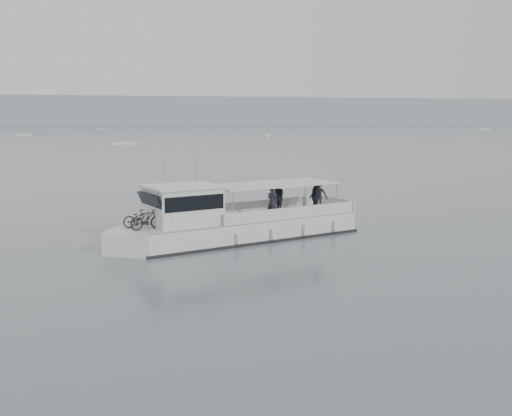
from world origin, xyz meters
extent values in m
plane|color=slate|center=(0.00, 0.00, 0.00)|extent=(1400.00, 1400.00, 0.00)
cube|color=#939EA8|center=(0.00, 560.00, 14.00)|extent=(1400.00, 90.00, 28.00)
cube|color=white|center=(0.92, -3.44, 0.45)|extent=(12.52, 7.08, 1.31)
cube|color=white|center=(-4.80, -5.46, 0.45)|extent=(3.10, 3.10, 1.31)
cube|color=beige|center=(0.92, -3.44, 1.11)|extent=(12.52, 7.08, 0.06)
cube|color=black|center=(0.92, -3.44, 0.05)|extent=(12.75, 7.26, 0.18)
cube|color=white|center=(2.12, -1.37, 1.42)|extent=(7.66, 2.78, 0.61)
cube|color=white|center=(3.16, -4.31, 1.42)|extent=(7.66, 2.78, 0.61)
cube|color=white|center=(6.60, -1.45, 1.42)|extent=(1.17, 3.08, 0.61)
cube|color=white|center=(-2.51, -4.65, 2.02)|extent=(3.96, 3.65, 1.82)
cube|color=black|center=(-3.99, -5.17, 2.17)|extent=(1.37, 2.57, 1.17)
cube|color=black|center=(-2.51, -4.65, 2.32)|extent=(3.78, 3.62, 0.71)
cube|color=white|center=(-2.51, -4.65, 2.98)|extent=(4.21, 3.91, 0.10)
cube|color=silver|center=(2.45, -2.91, 2.78)|extent=(7.49, 5.14, 0.08)
cylinder|color=silver|center=(-0.13, -5.32, 1.95)|extent=(0.08, 0.08, 1.67)
cylinder|color=silver|center=(-1.07, -2.65, 1.95)|extent=(0.08, 0.08, 1.67)
cylinder|color=silver|center=(5.97, -3.17, 1.95)|extent=(0.08, 0.08, 1.67)
cylinder|color=silver|center=(5.03, -0.50, 1.95)|extent=(0.08, 0.08, 1.67)
cylinder|color=silver|center=(-3.38, -3.99, 4.30)|extent=(0.04, 0.04, 2.63)
cylinder|color=silver|center=(-1.89, -5.18, 4.09)|extent=(0.04, 0.04, 2.22)
cylinder|color=white|center=(0.08, -5.63, 0.51)|extent=(0.31, 0.31, 0.51)
cylinder|color=white|center=(1.99, -4.95, 0.51)|extent=(0.31, 0.31, 0.51)
cylinder|color=white|center=(3.90, -4.28, 0.51)|extent=(0.31, 0.31, 0.51)
cylinder|color=white|center=(5.80, -3.61, 0.51)|extent=(0.31, 0.31, 0.51)
imported|color=black|center=(-4.55, -4.94, 1.57)|extent=(1.84, 1.15, 0.91)
imported|color=black|center=(-4.28, -5.70, 1.59)|extent=(1.66, 0.96, 0.96)
imported|color=#252831|center=(2.18, -3.97, 1.96)|extent=(0.70, 0.74, 1.70)
imported|color=#252831|center=(2.98, -1.97, 1.96)|extent=(0.79, 0.94, 1.70)
imported|color=#252831|center=(4.94, -2.67, 1.96)|extent=(0.45, 1.01, 1.70)
imported|color=#252831|center=(5.56, -1.39, 1.96)|extent=(1.26, 1.15, 1.70)
cube|color=white|center=(129.07, 362.60, 0.30)|extent=(5.05, 4.84, 0.75)
cube|color=white|center=(129.07, 362.60, 0.62)|extent=(2.37, 2.35, 0.45)
cube|color=white|center=(43.88, 173.00, 0.30)|extent=(2.95, 7.04, 0.75)
cube|color=white|center=(43.88, 173.00, 0.62)|extent=(2.18, 2.60, 0.45)
cylinder|color=silver|center=(43.88, 173.00, 4.36)|extent=(0.08, 0.08, 7.52)
cube|color=white|center=(206.33, 279.95, 0.30)|extent=(8.28, 3.65, 0.75)
cube|color=white|center=(206.33, 279.95, 0.62)|extent=(3.09, 2.61, 0.45)
cylinder|color=silver|center=(206.33, 279.95, 5.00)|extent=(0.08, 0.08, 8.80)
cube|color=white|center=(-45.40, 201.44, 0.30)|extent=(6.46, 6.58, 0.75)
cube|color=white|center=(-45.40, 201.44, 0.62)|extent=(3.11, 3.12, 0.45)
cylinder|color=silver|center=(-45.40, 201.44, 4.44)|extent=(0.08, 0.08, 7.69)
cube|color=white|center=(-22.23, 332.21, 0.30)|extent=(5.62, 3.89, 0.75)
cube|color=white|center=(-22.23, 332.21, 0.62)|extent=(2.36, 2.18, 0.45)
cylinder|color=silver|center=(-22.23, 332.21, 3.57)|extent=(0.08, 0.08, 5.95)
cube|color=white|center=(-6.24, 110.42, 0.30)|extent=(6.64, 2.45, 0.75)
cube|color=white|center=(-6.24, 110.42, 0.62)|extent=(2.38, 1.95, 0.45)
cylinder|color=silver|center=(-6.24, 110.42, 4.19)|extent=(0.08, 0.08, 7.18)
camera|label=1|loc=(-4.92, -32.27, 6.19)|focal=40.00mm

